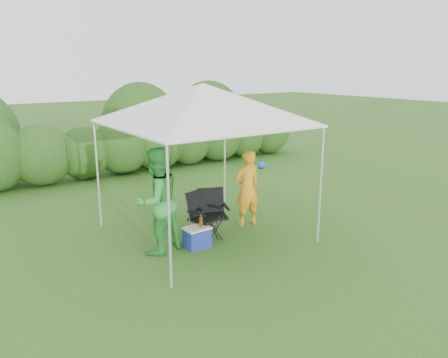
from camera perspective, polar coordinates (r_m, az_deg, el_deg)
ground at (r=8.05m, az=-0.66°, el=-8.24°), size 70.00×70.00×0.00m
hedge at (r=13.07m, az=-15.34°, el=3.90°), size 13.99×1.53×1.80m
canopy at (r=7.87m, az=-2.76°, el=9.75°), size 3.10×3.10×2.83m
chair_right at (r=8.23m, az=-1.55°, el=-3.99°), size 0.66×0.64×0.89m
chair_left at (r=8.08m, az=-2.93°, el=-4.33°), size 0.66×0.63×0.89m
man at (r=8.68m, az=3.04°, el=-1.22°), size 0.59×0.41×1.53m
woman at (r=7.44m, az=-8.80°, el=-2.87°), size 1.03×0.89×1.83m
cooler at (r=7.77m, az=-3.54°, el=-7.60°), size 0.46×0.35×0.38m
bottle at (r=7.66m, az=-3.03°, el=-5.49°), size 0.06×0.06×0.24m
lawn_toy at (r=13.71m, az=3.86°, el=1.93°), size 0.57×0.48×0.29m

